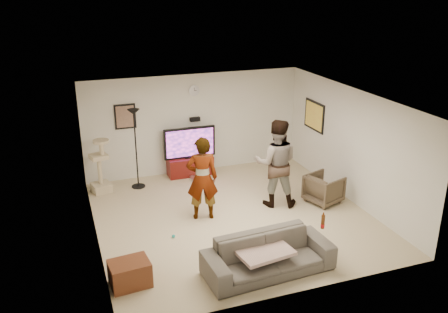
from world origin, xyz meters
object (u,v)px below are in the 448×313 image
object	(u,v)px
tv	(190,142)
beer_bottle	(323,222)
cat_tree	(99,166)
person_left	(202,178)
sofa	(268,255)
person_right	(276,163)
side_table	(130,273)
floor_lamp	(136,149)
armchair	(324,189)
tv_stand	(190,166)

from	to	relation	value
tv	beer_bottle	xyz separation A→B (m)	(1.06, -4.58, -0.09)
cat_tree	person_left	world-z (taller)	person_left
sofa	person_right	bearing A→B (deg)	58.78
cat_tree	beer_bottle	distance (m)	5.40
side_table	tv	bearing A→B (deg)	62.22
tv	floor_lamp	distance (m)	1.42
person_left	armchair	bearing A→B (deg)	-172.29
person_left	side_table	xyz separation A→B (m)	(-1.80, -1.84, -0.67)
person_left	floor_lamp	bearing A→B (deg)	-51.93
tv	beer_bottle	world-z (taller)	tv
person_right	armchair	xyz separation A→B (m)	(1.06, -0.27, -0.64)
tv	armchair	xyz separation A→B (m)	(2.34, -2.53, -0.54)
sofa	side_table	bearing A→B (deg)	166.26
tv	cat_tree	size ratio (longest dim) A/B	1.02
sofa	floor_lamp	bearing A→B (deg)	105.16
sofa	armchair	world-z (taller)	armchair
side_table	person_left	bearing A→B (deg)	45.63
tv	beer_bottle	distance (m)	4.70
person_left	armchair	size ratio (longest dim) A/B	2.50
sofa	cat_tree	bearing A→B (deg)	114.70
person_right	sofa	bearing A→B (deg)	84.63
cat_tree	person_left	xyz separation A→B (m)	(1.84, -2.03, 0.24)
person_left	cat_tree	bearing A→B (deg)	-35.82
person_left	beer_bottle	world-z (taller)	person_left
floor_lamp	side_table	xyz separation A→B (m)	(-0.82, -3.85, -0.74)
tv_stand	floor_lamp	distance (m)	1.58
sofa	person_left	bearing A→B (deg)	97.88
floor_lamp	armchair	distance (m)	4.36
tv_stand	tv	world-z (taller)	tv
beer_bottle	armchair	world-z (taller)	beer_bottle
armchair	person_left	bearing A→B (deg)	66.92
person_right	beer_bottle	world-z (taller)	person_right
armchair	tv_stand	bearing A→B (deg)	23.92
cat_tree	sofa	bearing A→B (deg)	-61.85
cat_tree	side_table	size ratio (longest dim) A/B	2.02
beer_bottle	tv	bearing A→B (deg)	103.06
tv	armchair	distance (m)	3.48
armchair	sofa	bearing A→B (deg)	113.12
tv_stand	cat_tree	xyz separation A→B (m)	(-2.23, -0.30, 0.40)
tv	sofa	world-z (taller)	tv
tv_stand	side_table	world-z (taller)	tv_stand
armchair	side_table	world-z (taller)	armchair
tv_stand	person_right	xyz separation A→B (m)	(1.28, -2.26, 0.73)
person_right	sofa	world-z (taller)	person_right
sofa	armchair	bearing A→B (deg)	38.49
person_left	beer_bottle	distance (m)	2.68
cat_tree	side_table	world-z (taller)	cat_tree
cat_tree	beer_bottle	bearing A→B (deg)	-52.41
person_left	tv_stand	bearing A→B (deg)	-87.63
person_right	side_table	xyz separation A→B (m)	(-3.47, -1.91, -0.75)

